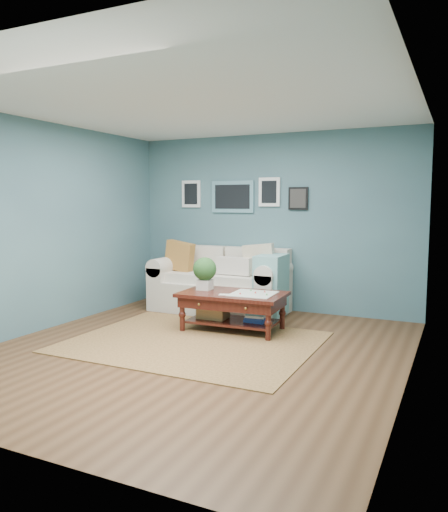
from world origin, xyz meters
The scene contains 4 objects.
room_shell centered at (-0.01, 0.06, 1.36)m, with size 5.00×5.02×2.70m.
area_rug centered at (-0.18, 0.31, 0.01)m, with size 2.83×2.26×0.01m, color brown.
loveseat centered at (-0.57, 2.03, 0.44)m, with size 2.10×0.95×1.08m.
coffee_table centered at (-0.06, 1.02, 0.42)m, with size 1.37×0.84×0.94m.
Camera 1 is at (2.65, -4.76, 1.66)m, focal length 35.00 mm.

